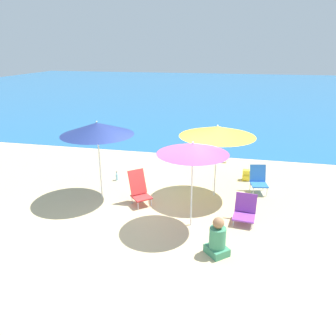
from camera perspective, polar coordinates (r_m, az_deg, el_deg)
name	(u,v)px	position (r m, az deg, el deg)	size (l,w,h in m)	color
ground_plane	(166,215)	(7.99, -0.29, -8.12)	(60.00, 60.00, 0.00)	#D1BA89
sea_water	(225,90)	(31.81, 9.91, 13.22)	(60.00, 40.00, 0.01)	#23669E
beach_umbrella_yellow	(217,131)	(8.48, 8.60, 6.33)	(1.96, 1.96, 1.96)	white
beach_umbrella_navy	(97,129)	(8.45, -12.25, 6.69)	(1.85, 1.85, 2.08)	white
beach_umbrella_purple	(193,149)	(6.87, 4.35, 3.39)	(1.54, 1.54, 1.97)	white
beach_chair_purple	(245,210)	(7.80, 13.24, -7.14)	(0.54, 0.61, 0.63)	silver
beach_chair_blue	(258,179)	(9.40, 15.46, -1.84)	(0.53, 0.63, 0.74)	silver
beach_chair_red	(139,188)	(8.41, -5.06, -3.56)	(0.70, 0.72, 0.87)	silver
person_seated_near	(217,240)	(6.52, 8.60, -12.21)	(0.54, 0.55, 0.80)	#3F8C66
backpack_yellow	(247,175)	(10.19, 13.53, -1.22)	(0.25, 0.21, 0.32)	yellow
water_bottle	(117,177)	(10.04, -8.90, -1.52)	(0.08, 0.08, 0.28)	#8CCCEA
seagull	(225,159)	(11.59, 9.96, 1.58)	(0.27, 0.11, 0.23)	gold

